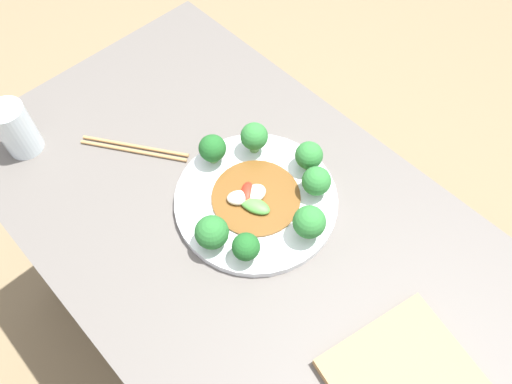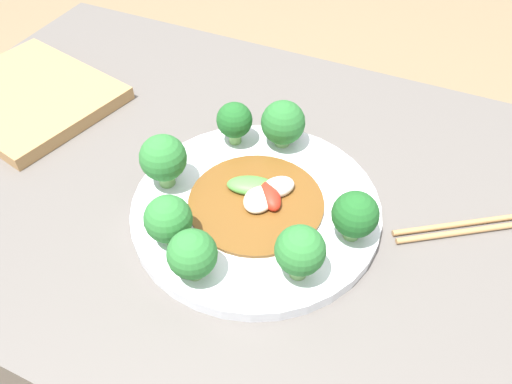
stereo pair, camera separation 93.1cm
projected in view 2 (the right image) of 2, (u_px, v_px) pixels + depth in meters
table at (262, 325)px, 0.90m from camera, size 1.10×0.65×0.71m
plate at (256, 208)px, 0.61m from camera, size 0.30×0.30×0.02m
broccoli_east at (163, 159)px, 0.60m from camera, size 0.06×0.06×0.07m
broccoli_northwest at (300, 251)px, 0.50m from camera, size 0.05×0.05×0.07m
broccoli_northeast at (168, 219)px, 0.54m from camera, size 0.05×0.05×0.06m
broccoli_southeast at (234, 121)px, 0.65m from camera, size 0.05×0.05×0.06m
broccoli_south at (283, 123)px, 0.65m from camera, size 0.06×0.06×0.07m
broccoli_west at (355, 215)px, 0.54m from camera, size 0.05×0.05×0.06m
broccoli_north at (192, 255)px, 0.51m from camera, size 0.05×0.05×0.06m
stirfry_center at (260, 197)px, 0.60m from camera, size 0.16×0.16×0.02m
chopsticks at (482, 225)px, 0.59m from camera, size 0.19×0.14×0.01m
cutting_board at (28, 96)px, 0.76m from camera, size 0.29×0.26×0.02m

